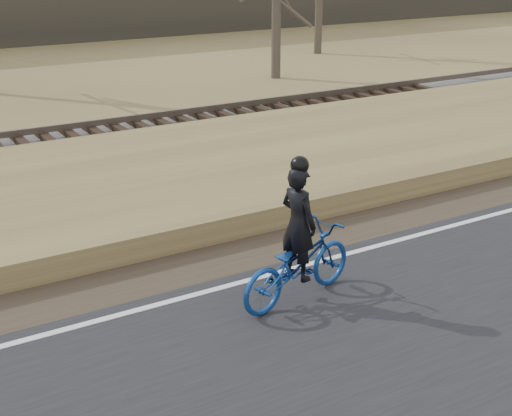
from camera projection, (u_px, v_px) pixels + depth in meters
cyclist at (298, 256)px, 10.19m from camera, size 2.21×1.16×2.17m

